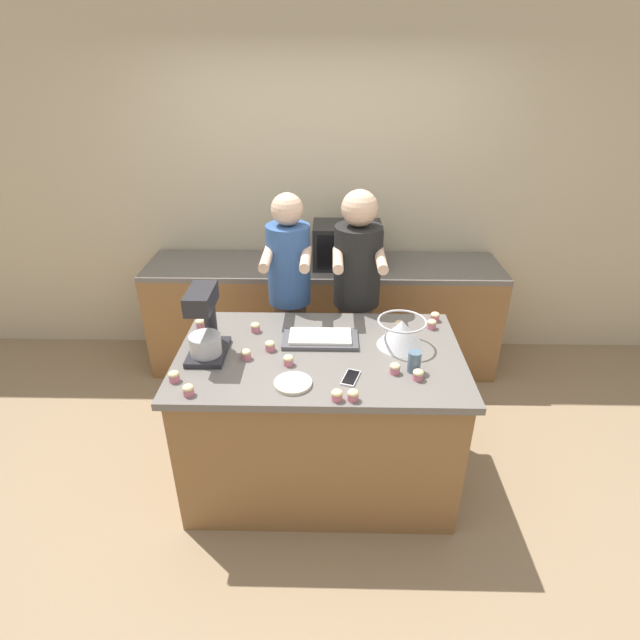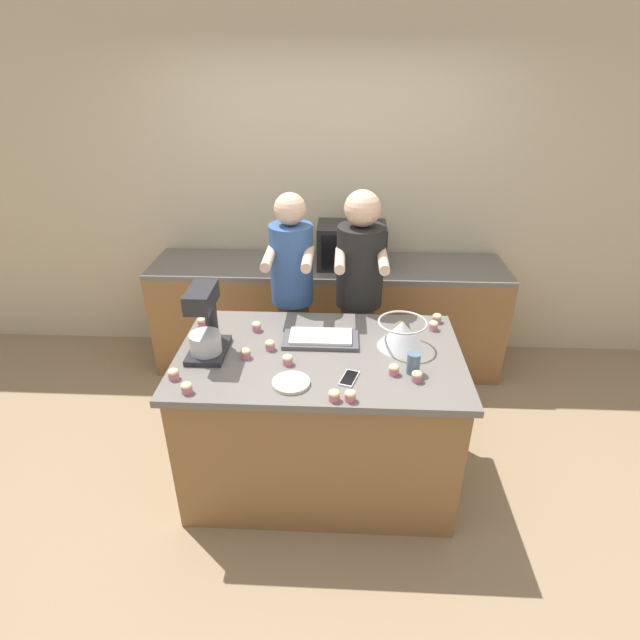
% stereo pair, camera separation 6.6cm
% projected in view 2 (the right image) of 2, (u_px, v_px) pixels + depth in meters
% --- Properties ---
extents(ground_plane, '(16.00, 16.00, 0.00)m').
position_uv_depth(ground_plane, '(320.00, 473.00, 3.19)').
color(ground_plane, '#937A5B').
extents(back_wall, '(10.00, 0.06, 2.70)m').
position_uv_depth(back_wall, '(330.00, 196.00, 4.03)').
color(back_wall, beige).
rests_on(back_wall, ground_plane).
extents(island_counter, '(1.58, 0.96, 0.90)m').
position_uv_depth(island_counter, '(320.00, 417.00, 2.98)').
color(island_counter, olive).
rests_on(island_counter, ground_plane).
extents(back_counter, '(2.80, 0.60, 0.90)m').
position_uv_depth(back_counter, '(327.00, 315.00, 4.14)').
color(back_counter, olive).
rests_on(back_counter, ground_plane).
extents(person_left, '(0.30, 0.48, 1.62)m').
position_uv_depth(person_left, '(293.00, 303.00, 3.39)').
color(person_left, brown).
rests_on(person_left, ground_plane).
extents(person_right, '(0.33, 0.49, 1.64)m').
position_uv_depth(person_right, '(359.00, 303.00, 3.36)').
color(person_right, brown).
rests_on(person_right, ground_plane).
extents(stand_mixer, '(0.20, 0.30, 0.40)m').
position_uv_depth(stand_mixer, '(206.00, 325.00, 2.68)').
color(stand_mixer, '#232328').
rests_on(stand_mixer, island_counter).
extents(mixing_bowl, '(0.28, 0.28, 0.16)m').
position_uv_depth(mixing_bowl, '(402.00, 333.00, 2.79)').
color(mixing_bowl, '#BCBCC1').
rests_on(mixing_bowl, island_counter).
extents(baking_tray, '(0.43, 0.23, 0.04)m').
position_uv_depth(baking_tray, '(320.00, 338.00, 2.87)').
color(baking_tray, '#4C4C51').
rests_on(baking_tray, island_counter).
extents(microwave_oven, '(0.52, 0.34, 0.33)m').
position_uv_depth(microwave_oven, '(351.00, 245.00, 3.84)').
color(microwave_oven, black).
rests_on(microwave_oven, back_counter).
extents(cell_phone, '(0.11, 0.16, 0.01)m').
position_uv_depth(cell_phone, '(349.00, 378.00, 2.54)').
color(cell_phone, silver).
rests_on(cell_phone, island_counter).
extents(drinking_glass, '(0.07, 0.07, 0.12)m').
position_uv_depth(drinking_glass, '(413.00, 363.00, 2.57)').
color(drinking_glass, slate).
rests_on(drinking_glass, island_counter).
extents(small_plate, '(0.19, 0.19, 0.02)m').
position_uv_depth(small_plate, '(291.00, 383.00, 2.50)').
color(small_plate, beige).
rests_on(small_plate, island_counter).
extents(cupcake_0, '(0.06, 0.06, 0.06)m').
position_uv_depth(cupcake_0, '(350.00, 395.00, 2.37)').
color(cupcake_0, '#D17084').
rests_on(cupcake_0, island_counter).
extents(cupcake_1, '(0.06, 0.06, 0.06)m').
position_uv_depth(cupcake_1, '(401.00, 326.00, 2.97)').
color(cupcake_1, '#D17084').
rests_on(cupcake_1, island_counter).
extents(cupcake_2, '(0.06, 0.06, 0.06)m').
position_uv_depth(cupcake_2, '(246.00, 353.00, 2.71)').
color(cupcake_2, '#D17084').
rests_on(cupcake_2, island_counter).
extents(cupcake_3, '(0.06, 0.06, 0.06)m').
position_uv_depth(cupcake_3, '(173.00, 374.00, 2.53)').
color(cupcake_3, '#D17084').
rests_on(cupcake_3, island_counter).
extents(cupcake_4, '(0.06, 0.06, 0.06)m').
position_uv_depth(cupcake_4, '(187.00, 388.00, 2.42)').
color(cupcake_4, '#D17084').
rests_on(cupcake_4, island_counter).
extents(cupcake_5, '(0.06, 0.06, 0.06)m').
position_uv_depth(cupcake_5, '(433.00, 325.00, 2.98)').
color(cupcake_5, '#D17084').
rests_on(cupcake_5, island_counter).
extents(cupcake_6, '(0.06, 0.06, 0.06)m').
position_uv_depth(cupcake_6, '(394.00, 369.00, 2.56)').
color(cupcake_6, '#D17084').
rests_on(cupcake_6, island_counter).
extents(cupcake_7, '(0.06, 0.06, 0.06)m').
position_uv_depth(cupcake_7, '(257.00, 326.00, 2.97)').
color(cupcake_7, '#D17084').
rests_on(cupcake_7, island_counter).
extents(cupcake_8, '(0.06, 0.06, 0.06)m').
position_uv_depth(cupcake_8, '(417.00, 376.00, 2.51)').
color(cupcake_8, '#D17084').
rests_on(cupcake_8, island_counter).
extents(cupcake_9, '(0.06, 0.06, 0.06)m').
position_uv_depth(cupcake_9, '(288.00, 359.00, 2.65)').
color(cupcake_9, '#D17084').
rests_on(cupcake_9, island_counter).
extents(cupcake_10, '(0.06, 0.06, 0.06)m').
position_uv_depth(cupcake_10, '(202.00, 322.00, 3.02)').
color(cupcake_10, '#D17084').
rests_on(cupcake_10, island_counter).
extents(cupcake_11, '(0.06, 0.06, 0.06)m').
position_uv_depth(cupcake_11, '(334.00, 395.00, 2.37)').
color(cupcake_11, '#D17084').
rests_on(cupcake_11, island_counter).
extents(cupcake_12, '(0.06, 0.06, 0.06)m').
position_uv_depth(cupcake_12, '(270.00, 345.00, 2.78)').
color(cupcake_12, '#D17084').
rests_on(cupcake_12, island_counter).
extents(cupcake_13, '(0.06, 0.06, 0.06)m').
position_uv_depth(cupcake_13, '(437.00, 318.00, 3.06)').
color(cupcake_13, '#D17084').
rests_on(cupcake_13, island_counter).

